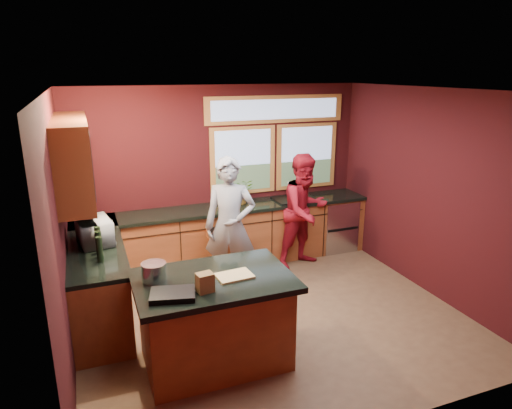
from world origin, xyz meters
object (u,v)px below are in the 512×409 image
person_grey (230,226)px  person_red (305,211)px  stock_pot (154,272)px  cutting_board (234,276)px  island (215,320)px

person_grey → person_red: (1.31, 0.42, -0.05)m
person_red → stock_pot: 3.05m
cutting_board → stock_pot: bearing=165.1°
person_red → cutting_board: size_ratio=4.97×
island → person_red: size_ratio=0.89×
island → stock_pot: size_ratio=6.46×
island → person_grey: (0.64, 1.46, 0.45)m
island → cutting_board: size_ratio=4.43×
person_grey → cutting_board: bearing=-82.6°
person_grey → cutting_board: person_grey is taller
person_red → stock_pot: bearing=-161.9°
stock_pot → island: bearing=-15.3°
person_grey → person_red: 1.38m
person_red → cutting_board: (-1.76, -1.93, 0.09)m
person_grey → stock_pot: 1.78m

